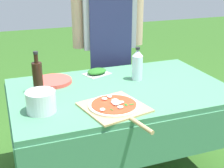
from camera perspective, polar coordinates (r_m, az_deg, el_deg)
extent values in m
cube|color=#478960|center=(2.16, 1.52, -1.23)|extent=(1.48, 0.94, 0.04)
cube|color=#478960|center=(1.85, 7.01, -11.03)|extent=(1.48, 0.01, 0.28)
cube|color=#478960|center=(2.63, -2.34, -0.71)|extent=(1.48, 0.01, 0.28)
cube|color=#478960|center=(2.10, -18.02, -7.90)|extent=(0.01, 0.94, 0.28)
cube|color=#478960|center=(2.58, 17.11, -2.20)|extent=(0.01, 0.94, 0.28)
cylinder|color=olive|center=(2.55, -16.62, -7.48)|extent=(0.04, 0.04, 0.69)
cylinder|color=olive|center=(2.93, 10.94, -3.13)|extent=(0.04, 0.04, 0.69)
cylinder|color=#70604C|center=(2.95, 0.94, -0.96)|extent=(0.12, 0.12, 0.84)
cylinder|color=#70604C|center=(2.92, -2.22, -1.25)|extent=(0.12, 0.12, 0.84)
cube|color=#99999E|center=(2.74, -0.69, 13.24)|extent=(0.47, 0.25, 0.63)
cube|color=navy|center=(2.68, -0.18, 7.94)|extent=(0.36, 0.05, 0.91)
cylinder|color=tan|center=(2.81, 4.74, 12.81)|extent=(0.10, 0.10, 0.56)
cylinder|color=tan|center=(2.70, -6.35, 12.39)|extent=(0.10, 0.10, 0.56)
cube|color=tan|center=(1.86, 0.36, -4.27)|extent=(0.41, 0.41, 0.01)
cylinder|color=tan|center=(1.67, 5.38, -7.54)|extent=(0.06, 0.19, 0.02)
cylinder|color=beige|center=(1.86, 0.36, -3.94)|extent=(0.31, 0.31, 0.01)
cylinder|color=#D14223|center=(1.85, 0.36, -3.70)|extent=(0.27, 0.27, 0.00)
ellipsoid|color=white|center=(1.77, -1.75, -4.66)|extent=(0.05, 0.05, 0.01)
ellipsoid|color=white|center=(1.90, -1.39, -2.70)|extent=(0.05, 0.04, 0.02)
ellipsoid|color=white|center=(1.84, 1.23, -3.42)|extent=(0.05, 0.05, 0.02)
ellipsoid|color=white|center=(1.93, -0.46, -2.28)|extent=(0.04, 0.04, 0.02)
ellipsoid|color=white|center=(1.86, 0.26, -3.31)|extent=(0.04, 0.04, 0.01)
ellipsoid|color=white|center=(1.86, 1.73, -3.32)|extent=(0.04, 0.04, 0.01)
ellipsoid|color=white|center=(1.83, 0.68, -3.65)|extent=(0.05, 0.05, 0.01)
ellipsoid|color=white|center=(1.87, 0.56, -3.01)|extent=(0.06, 0.06, 0.02)
ellipsoid|color=white|center=(1.80, 1.52, -4.21)|extent=(0.05, 0.05, 0.01)
ellipsoid|color=#286B23|center=(1.84, 1.29, -3.75)|extent=(0.02, 0.03, 0.00)
ellipsoid|color=#286B23|center=(1.77, -0.07, -4.73)|extent=(0.02, 0.03, 0.00)
ellipsoid|color=#286B23|center=(1.84, 2.58, -3.79)|extent=(0.02, 0.04, 0.00)
ellipsoid|color=#286B23|center=(1.78, -1.60, -4.61)|extent=(0.04, 0.04, 0.00)
ellipsoid|color=#286B23|center=(1.84, 3.60, -3.72)|extent=(0.04, 0.02, 0.00)
cylinder|color=black|center=(2.09, -13.41, 1.02)|extent=(0.07, 0.07, 0.21)
cylinder|color=black|center=(2.05, -13.73, 4.57)|extent=(0.03, 0.03, 0.06)
cylinder|color=#232326|center=(2.04, -13.82, 5.58)|extent=(0.03, 0.03, 0.02)
cylinder|color=silver|center=(2.29, 4.62, 2.96)|extent=(0.08, 0.08, 0.18)
cone|color=silver|center=(2.26, 4.71, 5.71)|extent=(0.08, 0.08, 0.05)
cylinder|color=#232326|center=(2.25, 4.73, 6.51)|extent=(0.03, 0.03, 0.02)
cube|color=silver|center=(2.43, -2.79, 1.85)|extent=(0.23, 0.20, 0.01)
ellipsoid|color=#286B23|center=(2.42, -2.80, 2.35)|extent=(0.19, 0.17, 0.04)
cylinder|color=silver|center=(1.84, -12.86, -3.16)|extent=(0.17, 0.17, 0.13)
cylinder|color=#DB4C42|center=(2.29, -10.70, 0.30)|extent=(0.27, 0.27, 0.00)
cylinder|color=#DB4C42|center=(2.29, -10.71, 0.41)|extent=(0.27, 0.27, 0.00)
cylinder|color=#DB4C42|center=(2.29, -10.72, 0.53)|extent=(0.27, 0.27, 0.00)
cylinder|color=#DB4C42|center=(2.29, -10.72, 0.65)|extent=(0.27, 0.27, 0.00)
cylinder|color=#DB4C42|center=(2.29, -10.73, 0.76)|extent=(0.27, 0.27, 0.00)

